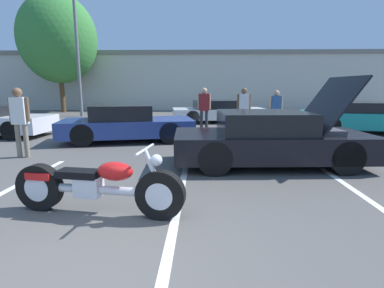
{
  "coord_description": "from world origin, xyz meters",
  "views": [
    {
      "loc": [
        1.05,
        -2.49,
        1.77
      ],
      "look_at": [
        0.89,
        2.55,
        0.8
      ],
      "focal_mm": 28.0,
      "sensor_mm": 36.0,
      "label": 1
    }
  ],
  "objects": [
    {
      "name": "far_building",
      "position": [
        0.0,
        22.13,
        2.34
      ],
      "size": [
        32.0,
        4.2,
        4.4
      ],
      "color": "beige",
      "rests_on": "ground"
    },
    {
      "name": "spectator_midground",
      "position": [
        2.6,
        8.68,
        1.03
      ],
      "size": [
        0.52,
        0.23,
        1.73
      ],
      "color": "brown",
      "rests_on": "ground"
    },
    {
      "name": "show_car_hood_open",
      "position": [
        2.62,
        4.24,
        0.6
      ],
      "size": [
        4.39,
        2.08,
        1.99
      ],
      "rotation": [
        0.0,
        0.0,
        0.05
      ],
      "color": "black",
      "rests_on": "ground"
    },
    {
      "name": "parking_stripe_back",
      "position": [
        0.7,
        1.69,
        0.0
      ],
      "size": [
        0.12,
        5.4,
        0.01
      ],
      "primitive_type": "cube",
      "color": "white",
      "rests_on": "ground"
    },
    {
      "name": "light_pole",
      "position": [
        -6.18,
        15.48,
        4.14
      ],
      "size": [
        1.21,
        0.28,
        7.53
      ],
      "color": "slate",
      "rests_on": "ground"
    },
    {
      "name": "spectator_by_show_car",
      "position": [
        4.03,
        9.7,
        0.96
      ],
      "size": [
        0.52,
        0.21,
        1.63
      ],
      "color": "#38476B",
      "rests_on": "ground"
    },
    {
      "name": "spectator_near_motorcycle",
      "position": [
        1.14,
        9.22,
        1.03
      ],
      "size": [
        0.52,
        0.23,
        1.73
      ],
      "color": "#333338",
      "rests_on": "ground"
    },
    {
      "name": "motorcycle",
      "position": [
        -0.4,
        1.44,
        0.41
      ],
      "size": [
        2.48,
        0.74,
        0.98
      ],
      "rotation": [
        0.0,
        0.0,
        -0.14
      ],
      "color": "black",
      "rests_on": "ground"
    },
    {
      "name": "parked_car_right_row",
      "position": [
        7.44,
        9.32,
        0.58
      ],
      "size": [
        5.04,
        2.62,
        1.19
      ],
      "rotation": [
        0.0,
        0.0,
        -0.17
      ],
      "color": "teal",
      "rests_on": "ground"
    },
    {
      "name": "spectator_far_lot",
      "position": [
        -3.49,
        4.81,
        1.04
      ],
      "size": [
        0.52,
        0.23,
        1.75
      ],
      "color": "gray",
      "rests_on": "ground"
    },
    {
      "name": "parking_stripe_far",
      "position": [
        3.7,
        1.69,
        0.0
      ],
      "size": [
        0.12,
        5.4,
        0.01
      ],
      "primitive_type": "cube",
      "color": "white",
      "rests_on": "ground"
    },
    {
      "name": "ground_plane",
      "position": [
        0.0,
        0.0,
        0.0
      ],
      "size": [
        80.0,
        80.0,
        0.0
      ],
      "primitive_type": "plane",
      "color": "#514F4C"
    },
    {
      "name": "tree_background",
      "position": [
        -8.71,
        18.38,
        4.95
      ],
      "size": [
        5.13,
        5.13,
        7.9
      ],
      "color": "brown",
      "rests_on": "ground"
    },
    {
      "name": "parked_car_mid_left_row",
      "position": [
        -1.43,
        7.25,
        0.57
      ],
      "size": [
        4.52,
        2.69,
        1.19
      ],
      "rotation": [
        0.0,
        0.0,
        0.2
      ],
      "color": "navy",
      "rests_on": "ground"
    },
    {
      "name": "parked_car_mid_right_row",
      "position": [
        1.86,
        12.7,
        0.54
      ],
      "size": [
        4.83,
        2.57,
        1.11
      ],
      "rotation": [
        0.0,
        0.0,
        0.15
      ],
      "color": "white",
      "rests_on": "ground"
    }
  ]
}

